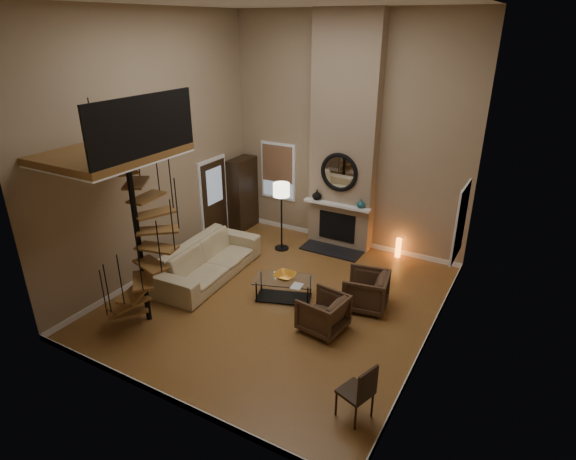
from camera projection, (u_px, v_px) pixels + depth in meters
The scene contains 33 objects.
ground at pixel (278, 300), 9.64m from camera, with size 6.00×6.50×0.01m, color #9F6C33.
back_wall at pixel (348, 135), 11.13m from camera, with size 6.00×0.02×5.50m, color #988162.
front_wall at pixel (145, 233), 5.95m from camera, with size 6.00×0.02×5.50m, color #988162.
left_wall at pixel (154, 149), 9.89m from camera, with size 0.02×6.50×5.50m, color #988162.
right_wall at pixel (447, 197), 7.18m from camera, with size 0.02×6.50×5.50m, color #988162.
ceiling at pixel (275, 1), 7.43m from camera, with size 6.00×6.50×0.01m, color silver.
baseboard_back at pixel (342, 239), 12.20m from camera, with size 6.00×0.02×0.12m, color white.
baseboard_front at pixel (168, 398), 7.03m from camera, with size 6.00×0.02×0.12m, color white.
baseboard_left at pixel (168, 263), 10.96m from camera, with size 0.02×6.50×0.12m, color white.
baseboard_right at pixel (425, 342), 8.27m from camera, with size 0.02×6.50×0.12m, color white.
chimney_breast at pixel (344, 137), 10.97m from camera, with size 1.60×0.38×5.50m, color #8C745B.
hearth at pixel (331, 250), 11.68m from camera, with size 1.50×0.60×0.04m, color black.
firebox at pixel (337, 227), 11.70m from camera, with size 0.95×0.02×0.72m, color black.
mantel at pixel (337, 205), 11.39m from camera, with size 1.70×0.18×0.06m, color white.
mirror_frame at pixel (339, 172), 11.12m from camera, with size 0.94×0.94×0.10m, color black.
mirror_disc at pixel (339, 172), 11.13m from camera, with size 0.80×0.80×0.01m, color white.
vase_left at pixel (317, 195), 11.61m from camera, with size 0.24×0.24×0.25m, color black.
vase_right at pixel (361, 204), 11.10m from camera, with size 0.20×0.20×0.21m, color #174D51.
window_back at pixel (278, 170), 12.41m from camera, with size 1.02×0.06×1.52m.
window_right at pixel (460, 221), 9.24m from camera, with size 0.06×1.02×1.52m.
entry_door at pixel (214, 200), 11.99m from camera, with size 0.10×1.05×2.16m.
loft at pixel (115, 151), 7.83m from camera, with size 1.70×2.20×1.09m.
spiral_stair at pixel (139, 234), 8.30m from camera, with size 1.47×1.47×4.06m.
hutch at pixel (243, 194), 12.71m from camera, with size 0.41×0.88×1.97m, color black.
sofa at pixel (209, 260), 10.40m from camera, with size 2.77×1.08×0.81m, color tan.
armchair_near at pixel (370, 292), 9.25m from camera, with size 0.81×0.84×0.76m, color #493322.
armchair_far at pixel (326, 314), 8.52m from camera, with size 0.76×0.78×0.71m, color #493322.
coffee_table at pixel (284, 286), 9.57m from camera, with size 1.33×0.97×0.45m.
bowl at pixel (285, 276), 9.53m from camera, with size 0.43×0.43×0.11m, color orange.
book at pixel (295, 286), 9.22m from camera, with size 0.21×0.28×0.03m, color gray.
floor_lamp at pixel (281, 195), 11.25m from camera, with size 0.40×0.40×1.71m.
accent_lamp at pixel (398, 248), 11.30m from camera, with size 0.13×0.13×0.47m, color orange.
side_chair at pixel (360, 391), 6.52m from camera, with size 0.53×0.52×0.93m.
Camera 1 is at (4.24, -7.09, 5.18)m, focal length 29.48 mm.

